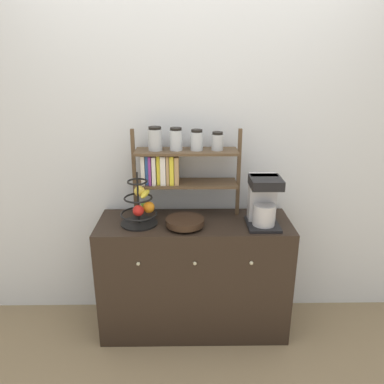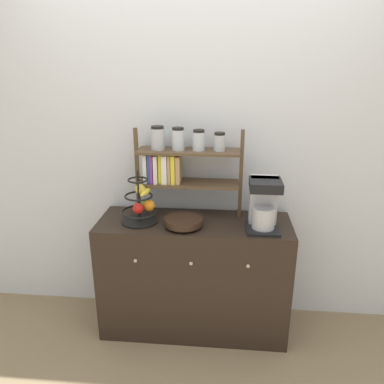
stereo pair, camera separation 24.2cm
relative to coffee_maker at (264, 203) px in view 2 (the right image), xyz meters
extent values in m
plane|color=#847051|center=(-0.44, -0.18, -1.00)|extent=(12.00, 12.00, 0.00)
cube|color=silver|center=(-0.44, 0.32, 0.30)|extent=(7.00, 0.05, 2.60)
cube|color=black|center=(-0.44, 0.04, -0.58)|extent=(1.29, 0.45, 0.83)
sphere|color=#B2AD8C|center=(-0.80, -0.19, -0.35)|extent=(0.02, 0.02, 0.02)
sphere|color=#B2AD8C|center=(-0.44, -0.19, -0.35)|extent=(0.02, 0.02, 0.02)
sphere|color=#B2AD8C|center=(-0.09, -0.19, -0.35)|extent=(0.02, 0.02, 0.02)
cube|color=black|center=(0.00, -0.02, -0.15)|extent=(0.21, 0.25, 0.02)
cube|color=#B7B7BC|center=(0.00, 0.04, 0.01)|extent=(0.17, 0.10, 0.31)
cylinder|color=#B7B7BC|center=(0.00, -0.05, -0.08)|extent=(0.14, 0.14, 0.14)
cube|color=black|center=(0.00, -0.04, 0.14)|extent=(0.20, 0.20, 0.06)
cylinder|color=black|center=(-0.81, 0.01, -0.16)|extent=(0.24, 0.24, 0.01)
cylinder|color=black|center=(-0.81, 0.01, 0.02)|extent=(0.01, 0.01, 0.34)
torus|color=black|center=(-0.81, 0.01, -0.09)|extent=(0.24, 0.24, 0.01)
torus|color=black|center=(-0.81, 0.01, 0.02)|extent=(0.19, 0.19, 0.01)
torus|color=black|center=(-0.81, 0.01, 0.13)|extent=(0.13, 0.13, 0.01)
sphere|color=red|center=(-0.80, -0.02, -0.06)|extent=(0.07, 0.07, 0.07)
sphere|color=#6BAD33|center=(-0.76, 0.06, -0.06)|extent=(0.07, 0.07, 0.07)
sphere|color=orange|center=(-0.74, 0.03, -0.05)|extent=(0.08, 0.08, 0.08)
ellipsoid|color=yellow|center=(-0.76, 0.03, 0.04)|extent=(0.07, 0.15, 0.04)
sphere|color=gold|center=(-0.80, 0.04, 0.05)|extent=(0.07, 0.07, 0.07)
cylinder|color=black|center=(-0.51, -0.04, -0.16)|extent=(0.14, 0.14, 0.02)
cylinder|color=black|center=(-0.51, -0.04, -0.13)|extent=(0.25, 0.25, 0.04)
cube|color=brown|center=(-0.85, 0.17, 0.14)|extent=(0.02, 0.02, 0.60)
cube|color=brown|center=(-0.14, 0.17, 0.14)|extent=(0.02, 0.02, 0.60)
cube|color=brown|center=(-0.49, 0.17, 0.06)|extent=(0.68, 0.20, 0.02)
cube|color=brown|center=(-0.49, 0.17, 0.29)|extent=(0.68, 0.20, 0.02)
cube|color=white|center=(-0.78, 0.17, 0.17)|extent=(0.02, 0.14, 0.19)
cube|color=#2D599E|center=(-0.75, 0.17, 0.17)|extent=(0.02, 0.13, 0.19)
cube|color=#8C338C|center=(-0.73, 0.17, 0.17)|extent=(0.02, 0.16, 0.19)
cube|color=white|center=(-0.71, 0.17, 0.17)|extent=(0.02, 0.16, 0.19)
cube|color=yellow|center=(-0.68, 0.17, 0.17)|extent=(0.02, 0.13, 0.19)
cube|color=white|center=(-0.65, 0.17, 0.17)|extent=(0.03, 0.16, 0.19)
cube|color=tan|center=(-0.62, 0.17, 0.17)|extent=(0.02, 0.16, 0.19)
cube|color=yellow|center=(-0.59, 0.17, 0.17)|extent=(0.03, 0.16, 0.19)
cube|color=tan|center=(-0.56, 0.17, 0.17)|extent=(0.03, 0.16, 0.19)
cylinder|color=#ADB2B7|center=(-0.70, 0.17, 0.36)|extent=(0.09, 0.09, 0.14)
cylinder|color=black|center=(-0.70, 0.17, 0.44)|extent=(0.08, 0.08, 0.02)
cylinder|color=silver|center=(-0.56, 0.17, 0.36)|extent=(0.08, 0.08, 0.13)
cylinder|color=black|center=(-0.56, 0.17, 0.44)|extent=(0.08, 0.08, 0.02)
cylinder|color=silver|center=(-0.43, 0.17, 0.35)|extent=(0.08, 0.08, 0.12)
cylinder|color=black|center=(-0.43, 0.17, 0.42)|extent=(0.07, 0.07, 0.02)
cylinder|color=#ADB2B7|center=(-0.29, 0.17, 0.35)|extent=(0.08, 0.08, 0.10)
cylinder|color=black|center=(-0.29, 0.17, 0.41)|extent=(0.07, 0.07, 0.02)
camera|label=1|loc=(-0.49, -2.25, 0.85)|focal=35.00mm
camera|label=2|loc=(-0.25, -2.24, 0.85)|focal=35.00mm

